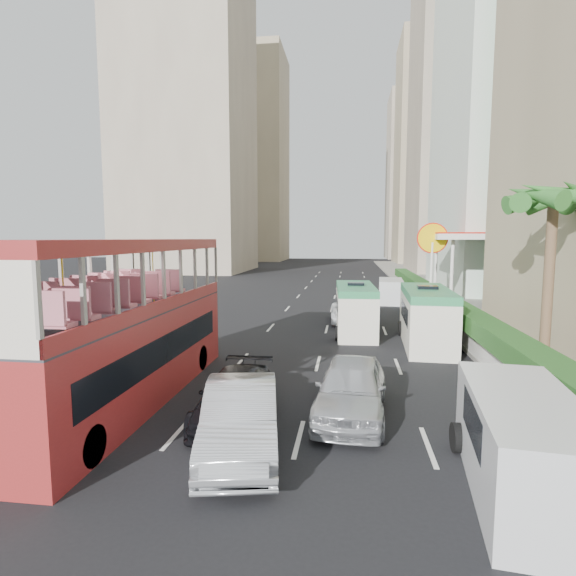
% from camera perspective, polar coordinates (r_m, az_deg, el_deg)
% --- Properties ---
extents(ground_plane, '(200.00, 200.00, 0.00)m').
position_cam_1_polar(ground_plane, '(13.88, 4.04, -15.21)').
color(ground_plane, black).
rests_on(ground_plane, ground).
extents(double_decker_bus, '(2.50, 11.00, 5.06)m').
position_cam_1_polar(double_decker_bus, '(14.80, -19.80, -4.02)').
color(double_decker_bus, maroon).
rests_on(double_decker_bus, ground).
extents(car_silver_lane_a, '(2.59, 5.11, 1.61)m').
position_cam_1_polar(car_silver_lane_a, '(11.63, -5.98, -19.67)').
color(car_silver_lane_a, silver).
rests_on(car_silver_lane_a, ground).
extents(car_silver_lane_b, '(2.29, 4.95, 1.64)m').
position_cam_1_polar(car_silver_lane_b, '(13.61, 7.98, -15.70)').
color(car_silver_lane_b, silver).
rests_on(car_silver_lane_b, ground).
extents(car_black, '(1.88, 4.47, 1.29)m').
position_cam_1_polar(car_black, '(13.38, -6.73, -16.09)').
color(car_black, black).
rests_on(car_black, ground).
extents(van_asset, '(2.28, 4.65, 1.27)m').
position_cam_1_polar(van_asset, '(27.62, 7.70, -4.34)').
color(van_asset, silver).
rests_on(van_asset, ground).
extents(minibus_near, '(2.20, 5.91, 2.58)m').
position_cam_1_polar(minibus_near, '(24.45, 8.54, -2.67)').
color(minibus_near, silver).
rests_on(minibus_near, ground).
extents(minibus_far, '(2.31, 6.22, 2.72)m').
position_cam_1_polar(minibus_far, '(22.31, 17.17, -3.57)').
color(minibus_far, silver).
rests_on(minibus_far, ground).
extents(panel_van_near, '(2.50, 5.11, 1.97)m').
position_cam_1_polar(panel_van_near, '(10.61, 27.73, -17.20)').
color(panel_van_near, silver).
rests_on(panel_van_near, ground).
extents(panel_van_far, '(2.11, 4.66, 1.82)m').
position_cam_1_polar(panel_van_far, '(36.69, 12.91, -0.36)').
color(panel_van_far, silver).
rests_on(panel_van_far, ground).
extents(sidewalk, '(6.00, 120.00, 0.18)m').
position_cam_1_polar(sidewalk, '(39.08, 19.83, -1.39)').
color(sidewalk, '#99968C').
rests_on(sidewalk, ground).
extents(kerb_wall, '(0.30, 44.00, 1.00)m').
position_cam_1_polar(kerb_wall, '(27.77, 18.91, -3.15)').
color(kerb_wall, silver).
rests_on(kerb_wall, sidewalk).
extents(hedge, '(1.10, 44.00, 0.70)m').
position_cam_1_polar(hedge, '(27.65, 18.97, -1.41)').
color(hedge, '#2D6626').
rests_on(hedge, kerb_wall).
extents(palm_tree, '(0.36, 0.36, 6.40)m').
position_cam_1_polar(palm_tree, '(18.35, 30.14, 0.12)').
color(palm_tree, brown).
rests_on(palm_tree, sidewalk).
extents(shell_station, '(6.50, 8.00, 5.50)m').
position_cam_1_polar(shell_station, '(37.12, 22.13, 2.26)').
color(shell_station, silver).
rests_on(shell_station, ground).
extents(tower_mid, '(16.00, 16.00, 50.00)m').
position_cam_1_polar(tower_mid, '(75.60, 22.20, 21.16)').
color(tower_mid, '#B3A38D').
rests_on(tower_mid, ground).
extents(tower_far_a, '(14.00, 14.00, 44.00)m').
position_cam_1_polar(tower_far_a, '(97.73, 17.92, 16.01)').
color(tower_far_a, tan).
rests_on(tower_far_a, ground).
extents(tower_far_b, '(14.00, 14.00, 40.00)m').
position_cam_1_polar(tower_far_b, '(118.94, 15.99, 13.31)').
color(tower_far_b, '#B3A38D').
rests_on(tower_far_b, ground).
extents(tower_left_a, '(18.00, 18.00, 52.00)m').
position_cam_1_polar(tower_left_a, '(75.24, -12.76, 22.33)').
color(tower_left_a, '#B3A38D').
rests_on(tower_left_a, ground).
extents(tower_left_b, '(16.00, 16.00, 46.00)m').
position_cam_1_polar(tower_left_b, '(106.89, -4.83, 15.97)').
color(tower_left_b, tan).
rests_on(tower_left_b, ground).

